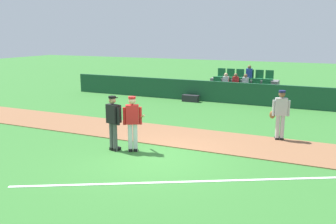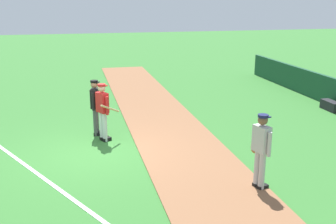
{
  "view_description": "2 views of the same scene",
  "coord_description": "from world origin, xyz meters",
  "px_view_note": "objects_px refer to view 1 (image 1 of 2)",
  "views": [
    {
      "loc": [
        4.76,
        -9.38,
        3.67
      ],
      "look_at": [
        -0.29,
        1.64,
        1.07
      ],
      "focal_mm": 39.47,
      "sensor_mm": 36.0,
      "label": 1
    },
    {
      "loc": [
        10.76,
        -0.44,
        4.19
      ],
      "look_at": [
        0.02,
        2.09,
        1.04
      ],
      "focal_mm": 42.86,
      "sensor_mm": 36.0,
      "label": 2
    }
  ],
  "objects_px": {
    "runner_grey_jersey": "(280,113)",
    "batter_red_jersey": "(133,122)",
    "equipment_bag": "(191,98)",
    "umpire_home_plate": "(113,120)"
  },
  "relations": [
    {
      "from": "runner_grey_jersey",
      "to": "equipment_bag",
      "type": "xyz_separation_m",
      "value": [
        -5.48,
        5.64,
        -0.78
      ]
    },
    {
      "from": "runner_grey_jersey",
      "to": "batter_red_jersey",
      "type": "bearing_deg",
      "value": -141.57
    },
    {
      "from": "batter_red_jersey",
      "to": "umpire_home_plate",
      "type": "height_order",
      "value": "same"
    },
    {
      "from": "batter_red_jersey",
      "to": "equipment_bag",
      "type": "height_order",
      "value": "batter_red_jersey"
    },
    {
      "from": "umpire_home_plate",
      "to": "equipment_bag",
      "type": "distance_m",
      "value": 9.06
    },
    {
      "from": "batter_red_jersey",
      "to": "umpire_home_plate",
      "type": "distance_m",
      "value": 0.62
    },
    {
      "from": "umpire_home_plate",
      "to": "runner_grey_jersey",
      "type": "height_order",
      "value": "same"
    },
    {
      "from": "batter_red_jersey",
      "to": "runner_grey_jersey",
      "type": "height_order",
      "value": "same"
    },
    {
      "from": "runner_grey_jersey",
      "to": "equipment_bag",
      "type": "bearing_deg",
      "value": 134.18
    },
    {
      "from": "batter_red_jersey",
      "to": "runner_grey_jersey",
      "type": "bearing_deg",
      "value": 38.43
    }
  ]
}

